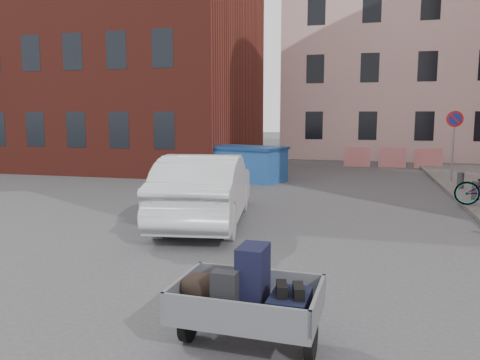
# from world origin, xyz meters

# --- Properties ---
(ground) EXTENTS (120.00, 120.00, 0.00)m
(ground) POSITION_xyz_m (0.00, 0.00, 0.00)
(ground) COLOR #38383A
(ground) RESTS_ON ground
(building_brick) EXTENTS (12.00, 10.00, 14.00)m
(building_brick) POSITION_xyz_m (-9.00, 13.00, 7.00)
(building_brick) COLOR #591E16
(building_brick) RESTS_ON ground
(building_pink) EXTENTS (16.00, 8.00, 14.00)m
(building_pink) POSITION_xyz_m (6.00, 22.00, 7.00)
(building_pink) COLOR beige
(building_pink) RESTS_ON ground
(far_building) EXTENTS (6.00, 6.00, 8.00)m
(far_building) POSITION_xyz_m (-20.00, 22.00, 4.00)
(far_building) COLOR maroon
(far_building) RESTS_ON ground
(no_parking_sign) EXTENTS (0.60, 0.09, 2.65)m
(no_parking_sign) POSITION_xyz_m (6.00, 9.48, 2.01)
(no_parking_sign) COLOR gray
(no_parking_sign) RESTS_ON sidewalk
(barriers) EXTENTS (4.70, 0.18, 1.00)m
(barriers) POSITION_xyz_m (4.20, 15.00, 0.50)
(barriers) COLOR red
(barriers) RESTS_ON ground
(trailer) EXTENTS (1.65, 1.84, 1.20)m
(trailer) POSITION_xyz_m (1.44, -4.60, 0.61)
(trailer) COLOR black
(trailer) RESTS_ON ground
(dumpster) EXTENTS (3.65, 2.66, 1.38)m
(dumpster) POSITION_xyz_m (-1.88, 8.67, 0.69)
(dumpster) COLOR #20509B
(dumpster) RESTS_ON ground
(silver_car) EXTENTS (2.57, 5.36, 1.69)m
(silver_car) POSITION_xyz_m (-1.00, 1.26, 0.85)
(silver_car) COLOR #B9BCC1
(silver_car) RESTS_ON ground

